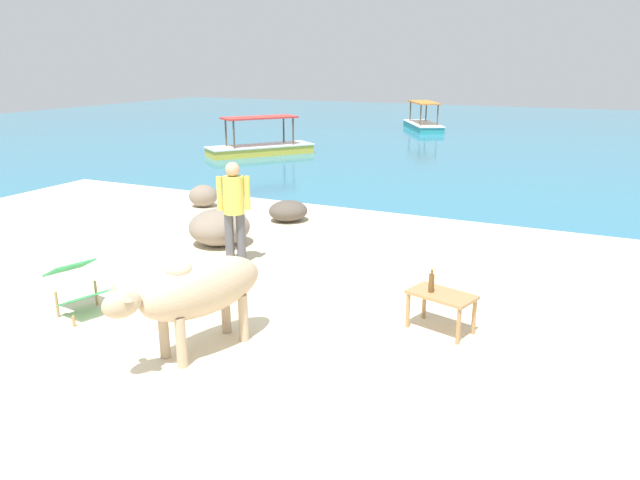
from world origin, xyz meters
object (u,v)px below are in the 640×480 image
object	(u,v)px
person_standing	(234,205)
boat_teal	(423,124)
cow	(198,289)
boat_yellow	(260,147)
deck_chair_near	(77,284)
bottle	(431,283)
low_bench_table	(441,300)

from	to	relation	value
person_standing	boat_teal	distance (m)	20.32
cow	boat_teal	distance (m)	23.15
person_standing	boat_teal	size ratio (longest dim) A/B	0.43
boat_teal	boat_yellow	world-z (taller)	same
cow	deck_chair_near	xyz separation A→B (m)	(-2.04, 0.20, -0.34)
bottle	boat_yellow	bearing A→B (deg)	128.75
cow	person_standing	bearing A→B (deg)	-137.05
bottle	deck_chair_near	distance (m)	4.41
low_bench_table	boat_yellow	xyz separation A→B (m)	(-9.20, 11.29, -0.14)
deck_chair_near	cow	bearing A→B (deg)	11.43
bottle	deck_chair_near	world-z (taller)	bottle
boat_teal	boat_yellow	size ratio (longest dim) A/B	1.03
bottle	person_standing	bearing A→B (deg)	162.80
deck_chair_near	boat_teal	xyz separation A→B (m)	(-1.97, 22.60, -0.13)
cow	low_bench_table	distance (m)	2.81
low_bench_table	person_standing	size ratio (longest dim) A/B	0.53
low_bench_table	person_standing	distance (m)	3.73
boat_teal	boat_yellow	distance (m)	10.30
person_standing	low_bench_table	bearing A→B (deg)	-136.97
cow	boat_yellow	size ratio (longest dim) A/B	0.54
boat_teal	low_bench_table	bearing A→B (deg)	-12.82
low_bench_table	person_standing	xyz separation A→B (m)	(-3.54, 1.04, 0.55)
cow	person_standing	size ratio (longest dim) A/B	1.21
cow	deck_chair_near	world-z (taller)	cow
low_bench_table	bottle	world-z (taller)	bottle
boat_yellow	bottle	bearing A→B (deg)	-104.83
bottle	boat_yellow	xyz separation A→B (m)	(-9.08, 11.31, -0.34)
boat_teal	bottle	bearing A→B (deg)	-13.15
bottle	boat_yellow	world-z (taller)	boat_yellow
bottle	boat_teal	xyz separation A→B (m)	(-6.14, 21.18, -0.34)
bottle	person_standing	distance (m)	3.59
bottle	person_standing	xyz separation A→B (m)	(-3.41, 1.06, 0.35)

